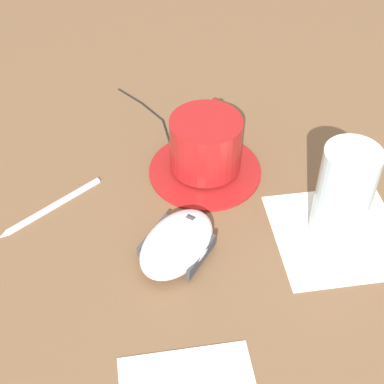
% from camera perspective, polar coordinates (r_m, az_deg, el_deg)
% --- Properties ---
extents(ground_plane, '(3.00, 3.00, 0.00)m').
position_cam_1_polar(ground_plane, '(0.68, 4.38, -4.70)').
color(ground_plane, brown).
extents(saucer, '(0.14, 0.14, 0.01)m').
position_cam_1_polar(saucer, '(0.75, 1.27, 2.20)').
color(saucer, maroon).
rests_on(saucer, ground).
extents(coffee_cup, '(0.10, 0.10, 0.07)m').
position_cam_1_polar(coffee_cup, '(0.74, 1.37, 4.86)').
color(coffee_cup, maroon).
rests_on(coffee_cup, saucer).
extents(computer_mouse, '(0.13, 0.11, 0.03)m').
position_cam_1_polar(computer_mouse, '(0.65, -1.47, -5.00)').
color(computer_mouse, silver).
rests_on(computer_mouse, ground).
extents(mouse_cable, '(0.06, 0.30, 0.00)m').
position_cam_1_polar(mouse_cable, '(0.80, -2.14, 4.87)').
color(mouse_cable, black).
rests_on(mouse_cable, ground).
extents(napkin_under_glass, '(0.19, 0.19, 0.00)m').
position_cam_1_polar(napkin_under_glass, '(0.70, 13.89, -3.99)').
color(napkin_under_glass, silver).
rests_on(napkin_under_glass, ground).
extents(drinking_glass, '(0.06, 0.06, 0.12)m').
position_cam_1_polar(drinking_glass, '(0.66, 14.54, -0.17)').
color(drinking_glass, silver).
rests_on(drinking_glass, napkin_under_glass).
extents(pen, '(0.14, 0.04, 0.01)m').
position_cam_1_polar(pen, '(0.73, -13.52, -1.25)').
color(pen, silver).
rests_on(pen, ground).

